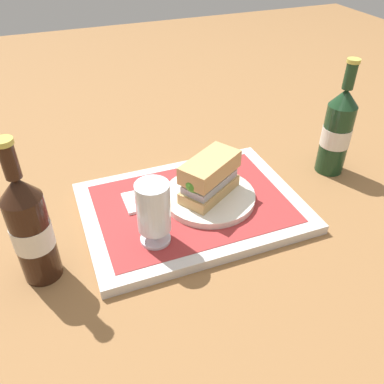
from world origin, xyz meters
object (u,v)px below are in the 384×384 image
Objects in this scene: beer_glass at (154,212)px; second_bottle at (337,131)px; plate at (209,196)px; beer_bottle at (30,228)px; sandwich at (209,177)px.

second_bottle reaches higher than beer_glass.
beer_bottle is at bearing 11.00° from plate.
beer_bottle reaches higher than plate.
plate is at bearing -180.00° from sandwich.
beer_bottle is at bearing -20.91° from sandwich.
sandwich is at bearing 31.71° from plate.
sandwich is at bearing -169.20° from beer_bottle.
beer_bottle is at bearing 8.09° from second_bottle.
beer_glass is at bearing 29.23° from plate.
sandwich is 0.54× the size of second_bottle.
sandwich is (0.00, 0.00, 0.05)m from plate.
beer_bottle is (0.20, -0.01, 0.02)m from beer_glass.
sandwich is 0.33m from second_bottle.
second_bottle is at bearing -171.91° from beer_bottle.
second_bottle reaches higher than sandwich.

